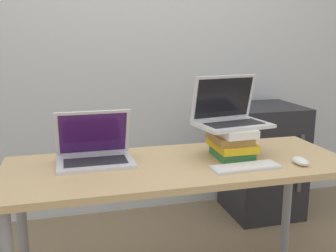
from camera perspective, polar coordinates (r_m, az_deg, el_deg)
wall_back at (r=2.91m, az=-5.03°, el=13.36°), size 8.00×0.05×2.70m
desk at (r=1.88m, az=1.71°, el=-7.84°), size 1.62×0.62×0.74m
laptop_left at (r=1.88m, az=-10.61°, el=-3.74°), size 0.35×0.25×0.25m
book_stack at (r=1.95m, az=9.17°, el=-2.16°), size 0.20×0.27×0.15m
laptop_on_books at (r=1.95m, az=8.94°, el=1.53°), size 0.38×0.29×0.24m
wireless_keyboard at (r=1.81m, az=11.20°, el=-5.83°), size 0.32×0.12×0.01m
mouse at (r=1.92m, az=18.66°, el=-4.84°), size 0.06×0.10×0.03m
mini_fridge at (r=3.05m, az=13.55°, el=-4.81°), size 0.50×0.52×0.83m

